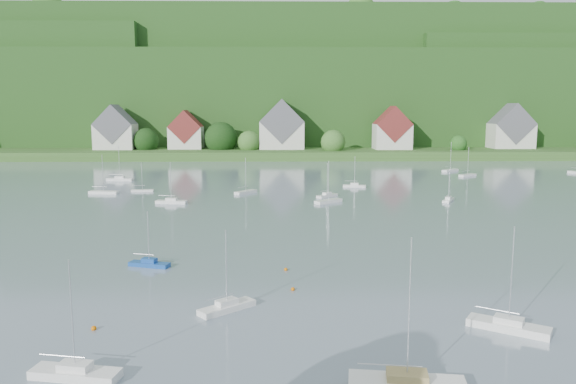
{
  "coord_description": "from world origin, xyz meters",
  "views": [
    {
      "loc": [
        3.62,
        -17.79,
        18.0
      ],
      "look_at": [
        5.27,
        75.0,
        4.0
      ],
      "focal_mm": 35.1,
      "sensor_mm": 36.0,
      "label": 1
    }
  ],
  "objects": [
    {
      "name": "near_sailboat_4",
      "position": [
        22.36,
        25.51,
        0.45
      ],
      "size": [
        6.36,
        4.99,
        8.66
      ],
      "rotation": [
        0.0,
        0.0,
        -0.57
      ],
      "color": "white",
      "rests_on": "ground"
    },
    {
      "name": "forested_ridge",
      "position": [
        0.39,
        268.57,
        22.89
      ],
      "size": [
        620.0,
        181.22,
        69.89
      ],
      "color": "#1B3E13",
      "rests_on": "ground"
    },
    {
      "name": "mooring_buoy_3",
      "position": [
        4.45,
        42.88,
        0.0
      ],
      "size": [
        0.39,
        0.39,
        0.39
      ],
      "primitive_type": "sphere",
      "color": "#D36301",
      "rests_on": "ground"
    },
    {
      "name": "mooring_buoy_1",
      "position": [
        12.37,
        16.76,
        0.0
      ],
      "size": [
        0.44,
        0.44,
        0.44
      ],
      "primitive_type": "sphere",
      "color": "white",
      "rests_on": "ground"
    },
    {
      "name": "mooring_buoy_2",
      "position": [
        5.05,
        36.0,
        0.0
      ],
      "size": [
        0.39,
        0.39,
        0.39
      ],
      "primitive_type": "sphere",
      "color": "#D36301",
      "rests_on": "ground"
    },
    {
      "name": "near_sailboat_0",
      "position": [
        -10.02,
        17.93,
        0.44
      ],
      "size": [
        6.27,
        2.79,
        8.19
      ],
      "rotation": [
        0.0,
        0.0,
        -0.19
      ],
      "color": "white",
      "rests_on": "ground"
    },
    {
      "name": "far_sailboat_cluster",
      "position": [
        10.66,
        116.81,
        0.37
      ],
      "size": [
        203.29,
        63.18,
        8.71
      ],
      "color": "white",
      "rests_on": "ground"
    },
    {
      "name": "village_building_4",
      "position": [
        90.0,
        190.0,
        9.59
      ],
      "size": [
        15.0,
        10.4,
        16.5
      ],
      "color": "silver",
      "rests_on": "far_shore_strip"
    },
    {
      "name": "village_building_1",
      "position": [
        -30.0,
        189.0,
        8.75
      ],
      "size": [
        12.0,
        9.36,
        14.0
      ],
      "color": "silver",
      "rests_on": "far_shore_strip"
    },
    {
      "name": "village_building_2",
      "position": [
        5.0,
        188.0,
        10.27
      ],
      "size": [
        16.0,
        11.44,
        18.0
      ],
      "color": "silver",
      "rests_on": "far_shore_strip"
    },
    {
      "name": "village_building_3",
      "position": [
        45.0,
        186.0,
        9.43
      ],
      "size": [
        13.0,
        10.4,
        15.5
      ],
      "color": "silver",
      "rests_on": "far_shore_strip"
    },
    {
      "name": "near_sailboat_2",
      "position": [
        11.85,
        15.91,
        0.5
      ],
      "size": [
        7.66,
        3.08,
        10.06
      ],
      "rotation": [
        0.0,
        0.0,
        -0.14
      ],
      "color": "white",
      "rests_on": "ground"
    },
    {
      "name": "mooring_buoy_0",
      "position": [
        -11.49,
        26.25,
        0.0
      ],
      "size": [
        0.44,
        0.44,
        0.44
      ],
      "primitive_type": "sphere",
      "color": "#D36301",
      "rests_on": "ground"
    },
    {
      "name": "near_sailboat_3",
      "position": [
        -0.99,
        30.45,
        0.42
      ],
      "size": [
        5.12,
        4.73,
        7.37
      ],
      "rotation": [
        0.0,
        0.0,
        0.72
      ],
      "color": "white",
      "rests_on": "ground"
    },
    {
      "name": "far_shore_strip",
      "position": [
        0.0,
        200.0,
        1.5
      ],
      "size": [
        600.0,
        60.0,
        3.0
      ],
      "primitive_type": "cube",
      "color": "#315520",
      "rests_on": "ground"
    },
    {
      "name": "village_building_0",
      "position": [
        -55.0,
        187.0,
        9.51
      ],
      "size": [
        14.0,
        10.4,
        16.0
      ],
      "color": "silver",
      "rests_on": "far_shore_strip"
    },
    {
      "name": "near_sailboat_1",
      "position": [
        -11.13,
        44.75,
        0.39
      ],
      "size": [
        4.93,
        2.65,
        6.41
      ],
      "rotation": [
        0.0,
        0.0,
        -0.29
      ],
      "color": "#174595",
      "rests_on": "ground"
    }
  ]
}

